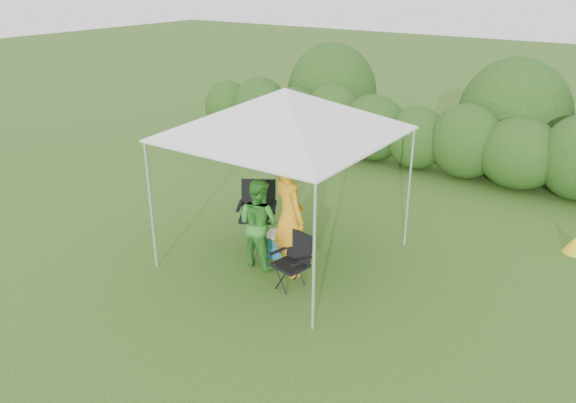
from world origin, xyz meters
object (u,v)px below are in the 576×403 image
Objects in this scene: chair_right at (294,257)px; man at (289,216)px; canopy at (285,112)px; woman at (258,223)px; cooler at (281,245)px; chair_left at (258,207)px.

chair_right is 0.65m from man.
man is (-0.31, 0.32, 0.48)m from chair_right.
canopy reaches higher than woman.
cooler is at bearing 148.48° from chair_right.
chair_left reaches higher than cooler.
woman is at bearing -123.53° from cooler.
chair_right is 1.50× the size of cooler.
chair_right is 0.79× the size of chair_left.
chair_right is at bearing -46.87° from canopy.
man reaches higher than woman.
canopy is at bearing -20.52° from man.
woman is 0.70m from cooler.
man is at bearing -168.77° from woman.
woman reaches higher than chair_right.
woman is (-0.18, -0.49, -1.72)m from canopy.
chair_right is at bearing 161.94° from man.
cooler is (-0.41, 0.35, -0.75)m from man.
chair_right is at bearing -60.33° from cooler.
woman is 2.63× the size of cooler.
chair_left is 0.96m from woman.
canopy is at bearing -49.44° from chair_left.
canopy reaches higher than chair_left.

